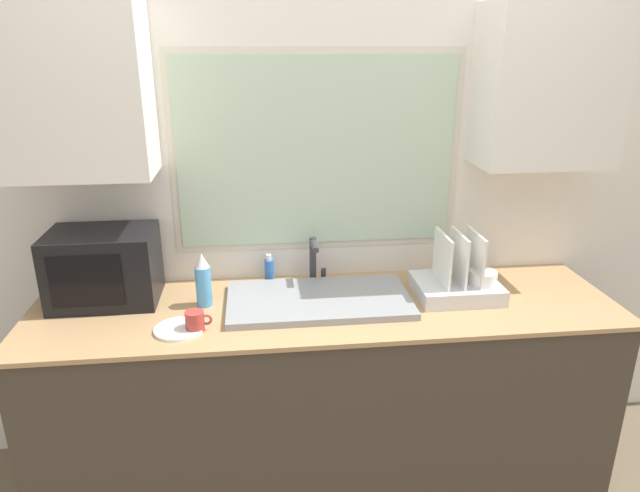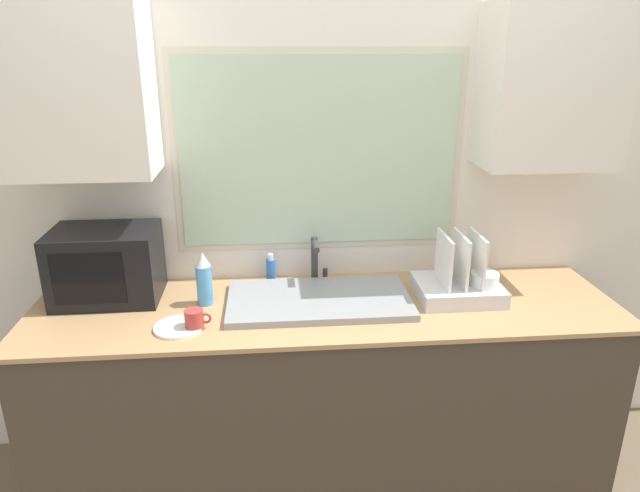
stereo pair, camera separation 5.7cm
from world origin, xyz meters
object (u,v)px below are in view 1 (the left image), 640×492
at_px(dish_rack, 459,282).
at_px(soap_bottle, 269,270).
at_px(faucet, 314,257).
at_px(spray_bottle, 203,281).
at_px(microwave, 104,267).
at_px(mug_near_sink, 195,321).

relative_size(dish_rack, soap_bottle, 2.68).
height_order(dish_rack, soap_bottle, dish_rack).
xyz_separation_m(faucet, dish_rack, (0.62, -0.22, -0.06)).
distance_m(faucet, dish_rack, 0.66).
bearing_deg(faucet, soap_bottle, 170.45).
xyz_separation_m(dish_rack, spray_bottle, (-1.11, 0.03, 0.05)).
relative_size(faucet, spray_bottle, 0.92).
bearing_deg(microwave, dish_rack, -4.85).
xyz_separation_m(spray_bottle, mug_near_sink, (-0.02, -0.23, -0.07)).
height_order(faucet, dish_rack, dish_rack).
distance_m(microwave, mug_near_sink, 0.53).
bearing_deg(faucet, spray_bottle, -159.06).
xyz_separation_m(microwave, spray_bottle, (0.42, -0.10, -0.04)).
xyz_separation_m(soap_bottle, mug_near_sink, (-0.30, -0.45, -0.02)).
height_order(microwave, soap_bottle, microwave).
relative_size(microwave, spray_bottle, 1.87).
xyz_separation_m(microwave, dish_rack, (1.53, -0.13, -0.09)).
distance_m(dish_rack, soap_bottle, 0.86).
xyz_separation_m(microwave, soap_bottle, (0.71, 0.13, -0.10)).
height_order(faucet, spray_bottle, spray_bottle).
bearing_deg(soap_bottle, faucet, -9.55).
height_order(microwave, spray_bottle, microwave).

